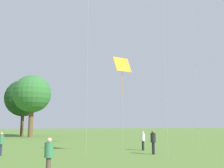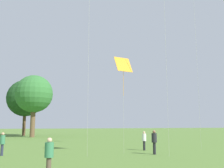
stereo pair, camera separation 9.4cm
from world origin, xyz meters
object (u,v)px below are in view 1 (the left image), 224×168
(person_standing_3, at_px, (49,154))
(distant_tree_1, at_px, (23,98))
(kite_4, at_px, (122,66))
(distant_tree_2, at_px, (32,94))
(person_standing_4, at_px, (153,140))
(person_standing_0, at_px, (143,139))
(person_standing_2, at_px, (1,142))

(person_standing_3, bearing_deg, distant_tree_1, -40.50)
(kite_4, relative_size, distant_tree_2, 0.69)
(person_standing_4, bearing_deg, person_standing_0, 87.97)
(person_standing_0, height_order, distant_tree_2, distant_tree_2)
(distant_tree_1, bearing_deg, kite_4, -80.06)
(person_standing_3, relative_size, distant_tree_1, 0.14)
(kite_4, bearing_deg, person_standing_2, -156.09)
(person_standing_0, bearing_deg, distant_tree_1, 119.11)
(distant_tree_1, relative_size, distant_tree_2, 1.03)
(person_standing_2, xyz_separation_m, distant_tree_2, (3.40, 28.21, 6.67))
(kite_4, bearing_deg, distant_tree_1, 134.19)
(person_standing_0, xyz_separation_m, distant_tree_2, (-7.99, 28.06, 6.69))
(person_standing_0, xyz_separation_m, kite_4, (-2.61, -1.75, 5.94))
(distant_tree_1, bearing_deg, person_standing_3, -89.74)
(person_standing_3, distance_m, kite_4, 11.41)
(person_standing_2, relative_size, person_standing_3, 1.01)
(person_standing_4, xyz_separation_m, kite_4, (-1.95, 1.29, 5.85))
(person_standing_0, relative_size, person_standing_3, 0.99)
(person_standing_3, height_order, person_standing_4, person_standing_4)
(person_standing_2, distance_m, kite_4, 10.71)
(distant_tree_1, height_order, distant_tree_2, distant_tree_1)
(person_standing_3, height_order, kite_4, kite_4)
(person_standing_3, relative_size, person_standing_4, 0.92)
(person_standing_2, bearing_deg, distant_tree_1, 41.21)
(person_standing_0, bearing_deg, person_standing_2, -164.51)
(person_standing_2, bearing_deg, distant_tree_2, 37.69)
(person_standing_4, height_order, distant_tree_2, distant_tree_2)
(person_standing_2, relative_size, person_standing_4, 0.92)
(person_standing_0, relative_size, distant_tree_2, 0.15)
(kite_4, distance_m, distant_tree_1, 38.53)
(person_standing_3, xyz_separation_m, kite_4, (6.44, 7.30, 5.94))
(person_standing_0, height_order, kite_4, kite_4)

